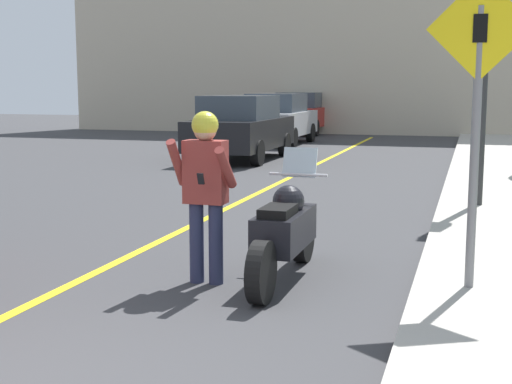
% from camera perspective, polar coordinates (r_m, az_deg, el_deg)
% --- Properties ---
extents(road_center_line, '(0.12, 36.00, 0.01)m').
position_cam_1_polar(road_center_line, '(10.04, -4.84, -2.52)').
color(road_center_line, yellow).
rests_on(road_center_line, ground).
extents(building_backdrop, '(28.00, 1.20, 8.74)m').
position_cam_1_polar(building_backdrop, '(29.41, 11.19, 13.07)').
color(building_backdrop, beige).
rests_on(building_backdrop, ground).
extents(motorcycle, '(0.62, 2.18, 1.27)m').
position_cam_1_polar(motorcycle, '(7.02, 2.32, -3.21)').
color(motorcycle, black).
rests_on(motorcycle, ground).
extents(person_biker, '(0.59, 0.46, 1.68)m').
position_cam_1_polar(person_biker, '(6.85, -4.08, 0.98)').
color(person_biker, '#282D4C').
rests_on(person_biker, ground).
extents(crossing_sign, '(0.91, 0.08, 2.73)m').
position_cam_1_polar(crossing_sign, '(6.52, 17.26, 6.80)').
color(crossing_sign, slate).
rests_on(crossing_sign, sidewalk_curb).
extents(traffic_light, '(0.26, 0.30, 3.58)m').
position_cam_1_polar(traffic_light, '(11.29, 17.90, 11.61)').
color(traffic_light, '#2D2D30').
rests_on(traffic_light, sidewalk_curb).
extents(parked_car_black, '(1.88, 4.20, 1.68)m').
position_cam_1_polar(parked_car_black, '(18.66, -1.22, 5.20)').
color(parked_car_black, black).
rests_on(parked_car_black, ground).
extents(parked_car_silver, '(1.88, 4.20, 1.68)m').
position_cam_1_polar(parked_car_silver, '(23.89, 1.74, 5.90)').
color(parked_car_silver, black).
rests_on(parked_car_silver, ground).
extents(parked_car_red, '(1.88, 4.20, 1.68)m').
position_cam_1_polar(parked_car_red, '(29.18, 3.69, 6.34)').
color(parked_car_red, black).
rests_on(parked_car_red, ground).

